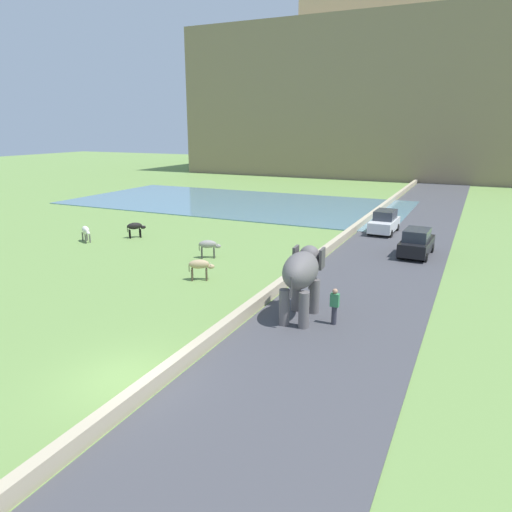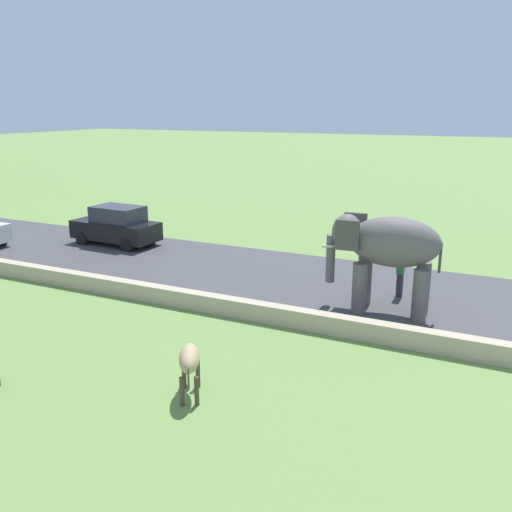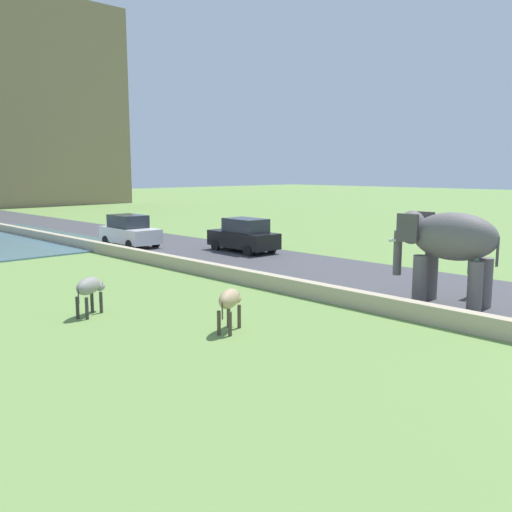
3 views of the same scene
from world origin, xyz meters
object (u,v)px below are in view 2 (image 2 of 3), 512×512
elephant (386,248)px  person_beside_elephant (401,272)px  cow_tan (190,360)px  car_black (116,226)px

elephant → person_beside_elephant: size_ratio=2.16×
person_beside_elephant → cow_tan: (-8.29, 2.86, -0.04)m
elephant → cow_tan: size_ratio=2.56×
elephant → car_black: bearing=76.1°
elephant → person_beside_elephant: 1.94m
car_black → cow_tan: (-9.92, -10.10, -0.06)m
person_beside_elephant → cow_tan: person_beside_elephant is taller
elephant → car_black: (3.16, 12.75, -1.14)m
person_beside_elephant → cow_tan: bearing=161.0°
elephant → car_black: elephant is taller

